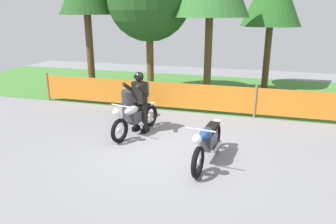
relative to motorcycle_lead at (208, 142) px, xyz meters
The scene contains 7 objects.
ground 1.17m from the motorcycle_lead, 154.08° to the left, with size 24.00×24.00×0.02m, color gray.
grass_verge 6.82m from the motorcycle_lead, 98.02° to the left, with size 24.00×6.42×0.01m, color #427A33.
barrier_fence 3.65m from the motorcycle_lead, 105.07° to the left, with size 11.36×0.08×1.05m.
motorcycle_lead is the anchor object (origin of this frame).
motorcycle_trailing 2.46m from the motorcycle_lead, 151.21° to the left, with size 0.78×2.00×0.97m.
rider_trailing 2.57m from the motorcycle_lead, 146.33° to the left, with size 0.65×0.75×1.69m.
oil_drum 3.76m from the motorcycle_lead, 138.68° to the left, with size 0.58×0.58×0.88m, color #2D2D33.
Camera 1 is at (1.89, -6.91, 3.22)m, focal length 34.10 mm.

